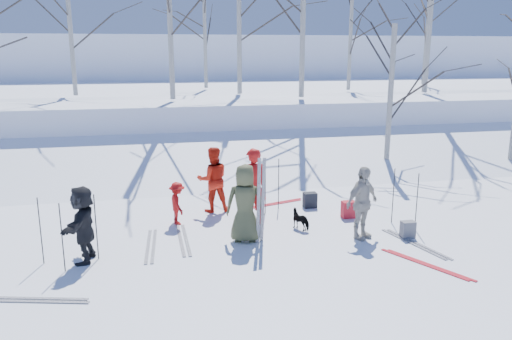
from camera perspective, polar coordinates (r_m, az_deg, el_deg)
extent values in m
plane|color=white|center=(10.74, 1.68, -8.61)|extent=(120.00, 120.00, 0.00)
cube|color=white|center=(17.28, -3.78, 0.48)|extent=(70.00, 9.49, 4.12)
cube|color=white|center=(26.94, -6.90, 6.97)|extent=(70.00, 18.00, 2.20)
cube|color=white|center=(47.76, -9.28, 10.94)|extent=(90.00, 30.00, 6.00)
imported|color=#464A2C|center=(10.70, -1.24, -3.83)|extent=(0.94, 0.72, 1.71)
imported|color=#B41210|center=(11.73, -0.38, -1.92)|extent=(0.72, 0.52, 1.85)
imported|color=red|center=(12.74, -4.95, -1.09)|extent=(0.85, 0.68, 1.68)
imported|color=#B41210|center=(11.98, -8.98, -3.79)|extent=(0.49, 0.72, 1.03)
imported|color=beige|center=(11.11, 12.02, -3.70)|extent=(1.03, 0.79, 1.62)
imported|color=black|center=(10.30, -19.15, -5.84)|extent=(0.67, 1.47, 1.53)
imported|color=black|center=(11.65, 5.19, -5.65)|extent=(0.51, 0.60, 0.46)
cube|color=silver|center=(10.50, 0.29, -3.63)|extent=(0.08, 0.16, 1.90)
cube|color=silver|center=(10.57, 0.79, -3.50)|extent=(0.09, 0.23, 1.89)
cylinder|color=black|center=(12.01, 17.90, -3.47)|extent=(0.02, 0.02, 1.34)
cylinder|color=black|center=(10.33, -17.80, -6.22)|extent=(0.02, 0.02, 1.34)
cylinder|color=black|center=(9.97, -21.29, -7.23)|extent=(0.02, 0.02, 1.34)
cylinder|color=black|center=(12.32, 15.40, -2.88)|extent=(0.02, 0.02, 1.34)
cylinder|color=black|center=(12.93, 2.59, -1.61)|extent=(0.02, 0.02, 1.34)
cylinder|color=black|center=(12.56, 1.08, -2.06)|extent=(0.02, 0.02, 1.34)
cylinder|color=black|center=(10.49, -23.41, -6.42)|extent=(0.02, 0.02, 1.34)
cube|color=#B41B26|center=(12.58, 10.50, -4.46)|extent=(0.32, 0.22, 0.42)
cube|color=#5C5D64|center=(11.58, 16.95, -6.53)|extent=(0.30, 0.20, 0.38)
cube|color=black|center=(13.24, 6.18, -3.44)|extent=(0.34, 0.24, 0.40)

